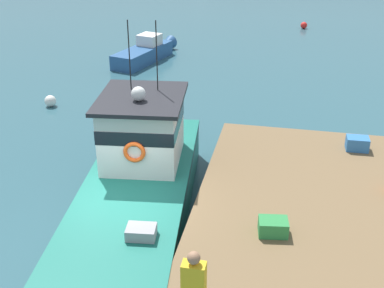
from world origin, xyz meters
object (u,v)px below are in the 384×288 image
at_px(main_fishing_boat, 140,178).
at_px(moored_boat_mid_harbor, 146,52).
at_px(crate_stack_near_edge, 273,227).
at_px(mooring_buoy_outer, 304,25).
at_px(mooring_buoy_channel_marker, 50,101).
at_px(crate_single_far, 357,143).

xyz_separation_m(main_fishing_boat, moored_boat_mid_harbor, (-3.88, 13.59, -0.57)).
bearing_deg(main_fishing_boat, moored_boat_mid_harbor, 105.95).
relative_size(crate_stack_near_edge, mooring_buoy_outer, 1.41).
distance_m(mooring_buoy_channel_marker, mooring_buoy_outer, 18.86).
distance_m(main_fishing_boat, mooring_buoy_channel_marker, 8.75).
bearing_deg(crate_single_far, moored_boat_mid_harbor, 130.16).
xyz_separation_m(crate_stack_near_edge, moored_boat_mid_harbor, (-7.37, 15.58, -0.93)).
relative_size(moored_boat_mid_harbor, mooring_buoy_channel_marker, 11.09).
xyz_separation_m(main_fishing_boat, mooring_buoy_outer, (4.05, 22.60, -0.79)).
bearing_deg(mooring_buoy_channel_marker, mooring_buoy_outer, 58.54).
relative_size(crate_stack_near_edge, mooring_buoy_channel_marker, 1.31).
height_order(main_fishing_boat, crate_single_far, main_fishing_boat).
relative_size(crate_single_far, moored_boat_mid_harbor, 0.12).
xyz_separation_m(crate_single_far, mooring_buoy_outer, (-1.47, 20.17, -1.17)).
relative_size(crate_stack_near_edge, crate_single_far, 1.00).
height_order(moored_boat_mid_harbor, mooring_buoy_outer, moored_boat_mid_harbor).
height_order(main_fishing_boat, crate_stack_near_edge, main_fishing_boat).
height_order(main_fishing_boat, moored_boat_mid_harbor, main_fishing_boat).
relative_size(crate_single_far, mooring_buoy_channel_marker, 1.31).
bearing_deg(moored_boat_mid_harbor, mooring_buoy_outer, 48.63).
xyz_separation_m(mooring_buoy_channel_marker, mooring_buoy_outer, (9.84, 16.09, -0.02)).
height_order(mooring_buoy_channel_marker, mooring_buoy_outer, mooring_buoy_channel_marker).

